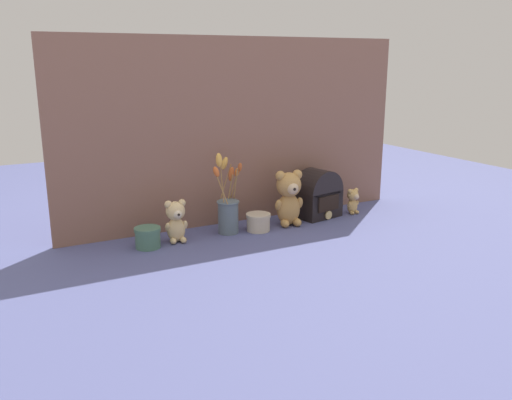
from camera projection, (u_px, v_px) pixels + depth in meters
ground_plane at (258, 231)px, 2.19m from camera, size 4.00×4.00×0.00m
backdrop_wall at (239, 132)px, 2.24m from camera, size 1.54×0.02×0.76m
teddy_bear_large at (289, 197)px, 2.24m from camera, size 0.13×0.12×0.23m
teddy_bear_medium at (176, 220)px, 2.04m from camera, size 0.09×0.08×0.16m
teddy_bear_small at (353, 201)px, 2.42m from camera, size 0.06×0.06×0.12m
flower_vase at (228, 210)px, 2.14m from camera, size 0.15×0.13×0.33m
vintage_radio at (318, 196)px, 2.36m from camera, size 0.21×0.16×0.21m
decorative_tin_tall at (257, 222)px, 2.18m from camera, size 0.10×0.10×0.07m
decorative_tin_short at (148, 237)px, 1.99m from camera, size 0.10×0.10×0.08m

